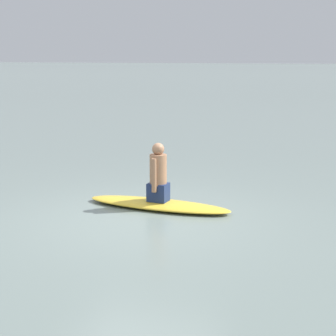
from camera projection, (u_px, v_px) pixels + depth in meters
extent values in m
plane|color=slate|center=(141.00, 217.00, 9.27)|extent=(400.00, 400.00, 0.00)
ellipsoid|color=gold|center=(158.00, 204.00, 9.83)|extent=(0.77, 2.66, 0.12)
cube|color=navy|center=(158.00, 192.00, 9.79)|extent=(0.28, 0.34, 0.32)
cylinder|color=#9E7051|center=(158.00, 170.00, 9.71)|extent=(0.30, 0.30, 0.53)
sphere|color=#9E7051|center=(158.00, 149.00, 9.64)|extent=(0.21, 0.21, 0.21)
cylinder|color=#9E7051|center=(154.00, 175.00, 9.56)|extent=(0.09, 0.09, 0.58)
cylinder|color=#9E7051|center=(162.00, 172.00, 9.89)|extent=(0.09, 0.09, 0.58)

